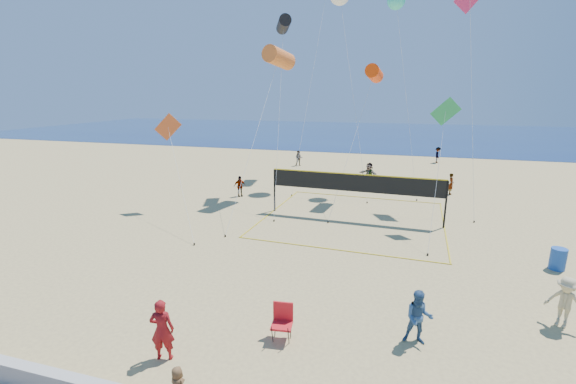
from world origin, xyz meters
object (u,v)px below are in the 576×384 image
(woman, at_px, (162,330))
(camp_chair, at_px, (282,319))
(volleyball_net, at_px, (355,188))
(trash_barrel, at_px, (558,259))

(woman, distance_m, camp_chair, 3.31)
(woman, height_order, camp_chair, woman)
(woman, distance_m, volleyball_net, 13.94)
(camp_chair, bearing_deg, woman, -154.71)
(trash_barrel, xyz_separation_m, volleyball_net, (-8.74, 4.25, 1.37))
(woman, relative_size, camp_chair, 1.45)
(camp_chair, relative_size, volleyball_net, 0.12)
(trash_barrel, height_order, volleyball_net, volleyball_net)
(camp_chair, xyz_separation_m, volleyball_net, (0.66, 11.73, 1.20))
(trash_barrel, bearing_deg, volleyball_net, 154.08)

